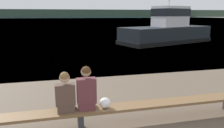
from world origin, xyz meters
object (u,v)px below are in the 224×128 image
(person_left, at_px, (65,94))
(tugboat_red, at_px, (167,31))
(bench_main, at_px, (80,113))
(shopping_bag, at_px, (105,103))
(person_right, at_px, (86,91))

(person_left, bearing_deg, tugboat_red, 55.43)
(bench_main, height_order, shopping_bag, shopping_bag)
(person_left, distance_m, tugboat_red, 17.41)
(person_left, bearing_deg, shopping_bag, -1.62)
(person_right, bearing_deg, person_left, 179.68)
(person_left, distance_m, person_right, 0.48)
(person_right, bearing_deg, tugboat_red, 56.74)
(bench_main, xyz_separation_m, person_left, (-0.32, 0.01, 0.49))
(bench_main, xyz_separation_m, shopping_bag, (0.58, -0.02, 0.20))
(person_left, xyz_separation_m, person_right, (0.47, -0.00, 0.05))
(person_left, xyz_separation_m, tugboat_red, (9.88, 14.33, 0.17))
(shopping_bag, xyz_separation_m, tugboat_red, (8.98, 14.36, 0.45))
(person_right, xyz_separation_m, shopping_bag, (0.43, -0.02, -0.33))
(person_left, height_order, person_right, person_right)
(bench_main, bearing_deg, tugboat_red, 56.32)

